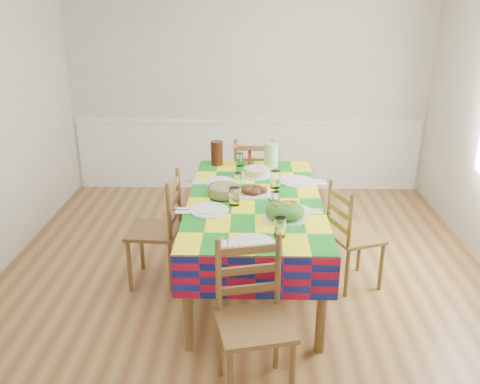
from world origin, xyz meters
name	(u,v)px	position (x,y,z in m)	size (l,w,h in m)	color
room	(245,137)	(0.00, 0.00, 1.35)	(4.58, 5.08, 2.78)	brown
wainscot	(248,153)	(0.00, 2.48, 0.49)	(4.41, 0.06, 0.92)	white
dining_table	(255,208)	(0.08, 0.08, 0.71)	(1.11, 2.06, 0.80)	brown
setting_near_head	(262,237)	(0.13, -0.74, 0.83)	(0.48, 0.32, 0.14)	white
setting_left_near	(218,205)	(-0.22, -0.17, 0.84)	(0.56, 0.33, 0.15)	white
setting_left_far	(225,181)	(-0.18, 0.40, 0.83)	(0.51, 0.31, 0.14)	white
setting_right_near	(289,206)	(0.35, -0.17, 0.83)	(0.47, 0.27, 0.12)	white
setting_right_far	(290,181)	(0.40, 0.42, 0.84)	(0.60, 0.35, 0.15)	white
meat_platter	(254,192)	(0.07, 0.15, 0.83)	(0.38, 0.27, 0.07)	white
salad_platter	(285,212)	(0.31, -0.34, 0.86)	(0.33, 0.33, 0.14)	white
pasta_bowl	(224,191)	(-0.18, 0.11, 0.85)	(0.26, 0.26, 0.09)	white
cake	(257,172)	(0.10, 0.65, 0.84)	(0.28, 0.28, 0.08)	white
serving_utensils	(278,204)	(0.27, -0.06, 0.81)	(0.15, 0.34, 0.01)	black
flower_vase	(239,156)	(-0.07, 0.95, 0.90)	(0.15, 0.13, 0.24)	white
hot_sauce	(250,158)	(0.03, 0.98, 0.88)	(0.04, 0.04, 0.15)	#A91F0D
green_pitcher	(271,155)	(0.24, 0.93, 0.92)	(0.14, 0.14, 0.24)	#9CC98E
tea_pitcher	(217,153)	(-0.30, 0.98, 0.92)	(0.12, 0.12, 0.24)	black
name_card	(255,249)	(0.08, -0.88, 0.81)	(0.09, 0.03, 0.02)	white
chair_near	(253,321)	(0.07, -1.22, 0.50)	(0.53, 0.51, 1.01)	brown
chair_far	(254,181)	(0.08, 1.38, 0.49)	(0.46, 0.44, 1.00)	brown
chair_left	(159,230)	(-0.74, 0.08, 0.49)	(0.45, 0.47, 1.00)	brown
chair_right	(351,237)	(0.91, 0.07, 0.46)	(0.51, 0.52, 0.93)	brown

